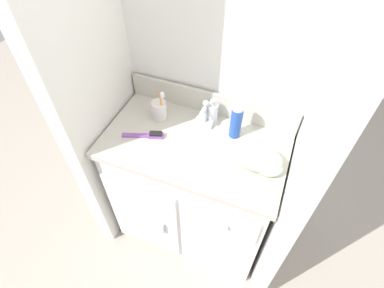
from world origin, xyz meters
TOP-DOWN VIEW (x-y plane):
  - ground_plane at (0.00, 0.00)m, footprint 6.00×6.00m
  - wall_back at (0.00, 0.29)m, footprint 1.04×0.08m
  - wall_left at (-0.48, 0.00)m, footprint 0.08×0.56m
  - wall_right at (0.48, 0.00)m, footprint 0.08×0.56m
  - vanity at (-0.00, -0.00)m, footprint 0.86×0.50m
  - backsplash at (0.00, 0.23)m, footprint 0.86×0.02m
  - sink_faucet at (0.00, 0.14)m, footprint 0.09×0.09m
  - toothbrush_cup at (-0.22, 0.10)m, footprint 0.07×0.07m
  - soap_dispenser at (0.03, 0.18)m, footprint 0.06×0.06m
  - shaving_cream_can at (0.16, 0.12)m, footprint 0.05×0.05m
  - hairbrush at (-0.21, -0.04)m, footprint 0.19×0.09m
  - hand_towel at (0.31, -0.02)m, footprint 0.23×0.15m

SIDE VIEW (x-z plane):
  - ground_plane at x=0.00m, z-range 0.00..0.00m
  - vanity at x=0.00m, z-range 0.02..0.83m
  - hairbrush at x=-0.21m, z-range 0.81..0.84m
  - hand_towel at x=0.31m, z-range 0.81..0.90m
  - sink_faucet at x=0.00m, z-range 0.80..0.93m
  - toothbrush_cup at x=-0.22m, z-range 0.78..0.95m
  - soap_dispenser at x=0.03m, z-range 0.80..0.94m
  - backsplash at x=0.00m, z-range 0.82..0.94m
  - shaving_cream_can at x=0.16m, z-range 0.82..1.00m
  - wall_back at x=0.00m, z-range 0.00..2.20m
  - wall_left at x=-0.48m, z-range 0.00..2.20m
  - wall_right at x=0.48m, z-range 0.00..2.20m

